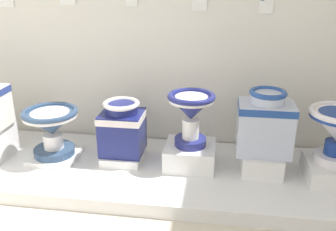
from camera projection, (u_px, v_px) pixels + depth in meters
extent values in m
cube|color=white|center=(152.00, 172.00, 2.82)|extent=(3.18, 1.00, 0.10)
cube|color=white|center=(55.00, 156.00, 2.92)|extent=(0.36, 0.35, 0.04)
cylinder|color=navy|center=(55.00, 151.00, 2.90)|extent=(0.32, 0.32, 0.06)
cylinder|color=white|center=(53.00, 141.00, 2.87)|extent=(0.15, 0.15, 0.12)
cone|color=navy|center=(51.00, 123.00, 2.81)|extent=(0.42, 0.42, 0.18)
cylinder|color=white|center=(50.00, 115.00, 2.79)|extent=(0.41, 0.41, 0.03)
torus|color=navy|center=(50.00, 112.00, 2.78)|extent=(0.42, 0.42, 0.04)
cylinder|color=white|center=(50.00, 113.00, 2.78)|extent=(0.29, 0.29, 0.01)
cube|color=white|center=(124.00, 155.00, 2.90)|extent=(0.30, 0.34, 0.07)
cube|color=navy|center=(123.00, 133.00, 2.83)|extent=(0.32, 0.30, 0.33)
cube|color=white|center=(122.00, 117.00, 2.78)|extent=(0.33, 0.30, 0.05)
cylinder|color=navy|center=(121.00, 108.00, 2.76)|extent=(0.25, 0.25, 0.07)
torus|color=white|center=(121.00, 104.00, 2.74)|extent=(0.28, 0.28, 0.04)
cube|color=white|center=(190.00, 155.00, 2.80)|extent=(0.38, 0.35, 0.17)
cylinder|color=navy|center=(190.00, 141.00, 2.75)|extent=(0.24, 0.24, 0.06)
cylinder|color=white|center=(191.00, 129.00, 2.72)|extent=(0.13, 0.13, 0.15)
cone|color=navy|center=(191.00, 108.00, 2.66)|extent=(0.34, 0.34, 0.18)
cylinder|color=white|center=(191.00, 99.00, 2.63)|extent=(0.33, 0.33, 0.03)
torus|color=navy|center=(191.00, 96.00, 2.63)|extent=(0.35, 0.35, 0.04)
cylinder|color=white|center=(191.00, 97.00, 2.63)|extent=(0.23, 0.23, 0.01)
cube|color=white|center=(261.00, 161.00, 2.73)|extent=(0.29, 0.34, 0.15)
cube|color=silver|center=(264.00, 128.00, 2.63)|extent=(0.39, 0.26, 0.39)
cube|color=#224796|center=(267.00, 108.00, 2.58)|extent=(0.40, 0.27, 0.05)
cylinder|color=silver|center=(268.00, 98.00, 2.55)|extent=(0.24, 0.24, 0.07)
torus|color=#224796|center=(268.00, 93.00, 2.54)|extent=(0.26, 0.26, 0.04)
cube|color=white|center=(330.00, 170.00, 2.63)|extent=(0.35, 0.39, 0.13)
cylinder|color=white|center=(333.00, 158.00, 2.59)|extent=(0.26, 0.26, 0.06)
cylinder|color=navy|center=(334.00, 147.00, 2.56)|extent=(0.14, 0.14, 0.10)
cube|color=white|center=(200.00, 3.00, 2.81)|extent=(0.11, 0.01, 0.12)
cube|color=white|center=(266.00, 4.00, 2.75)|extent=(0.10, 0.01, 0.13)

